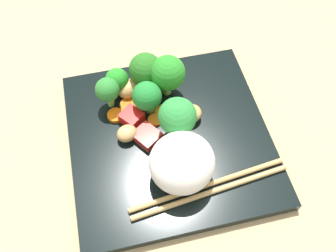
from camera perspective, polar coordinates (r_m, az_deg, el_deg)
The scene contains 20 objects.
ground_plane at distance 55.05cm, azimuth 0.19°, elevation -2.83°, with size 110.00×110.00×2.00cm, color tan.
square_plate at distance 53.50cm, azimuth 0.20°, elevation -1.88°, with size 28.20×28.20×1.59cm, color black.
rice_mound at distance 46.95cm, azimuth 2.16°, elevation -5.66°, with size 8.39×8.61×6.76cm, color white.
broccoli_floret_0 at distance 56.08cm, azimuth -7.88°, elevation 7.07°, with size 3.54×3.54×4.32cm.
broccoli_floret_1 at distance 55.21cm, azimuth -3.49°, elevation 8.63°, with size 4.94×4.94×6.50cm.
broccoli_floret_2 at distance 52.67cm, azimuth -3.25°, elevation 4.53°, with size 4.28×4.28×5.65cm.
broccoli_floret_3 at distance 53.69cm, azimuth -9.31°, elevation 5.47°, with size 3.54×3.54×5.44cm.
broccoli_floret_4 at distance 49.33cm, azimuth 1.44°, elevation 1.53°, with size 5.24×5.24×7.25cm.
broccoli_floret_5 at distance 53.85cm, azimuth -0.05°, elevation 8.12°, with size 5.20×5.20×7.14cm.
carrot_slice_0 at distance 55.60cm, azimuth -5.78°, elevation 3.17°, with size 3.16×3.16×0.62cm, color orange.
carrot_slice_1 at distance 54.01cm, azimuth -2.02°, elevation 0.94°, with size 2.14×2.14×0.41cm, color orange.
carrot_slice_2 at distance 54.84cm, azimuth -8.08°, elevation 1.63°, with size 2.43×2.43×0.62cm, color orange.
carrot_slice_3 at distance 54.68cm, azimuth -0.03°, elevation 2.06°, with size 3.02×3.02×0.42cm, color orange.
carrot_slice_4 at distance 56.55cm, azimuth -3.55°, elevation 4.81°, with size 3.01×3.01×0.71cm, color orange.
pepper_chunk_0 at distance 52.23cm, azimuth -3.32°, elevation -1.29°, with size 3.14×3.42×1.29cm, color red.
pepper_chunk_1 at distance 53.76cm, azimuth -5.63°, elevation 1.36°, with size 2.78×2.87×1.64cm, color red.
chicken_piece_0 at distance 53.54cm, azimuth 3.47°, elevation 1.89°, with size 3.39×3.03×2.30cm, color tan.
chicken_piece_1 at distance 52.06cm, azimuth -6.35°, elevation -1.14°, with size 2.95×2.57×2.12cm, color tan.
chicken_piece_2 at distance 56.33cm, azimuth -5.95°, elevation 5.79°, with size 3.85×2.99×2.57cm, color tan.
chopstick_pair at distance 49.04cm, azimuth 6.40°, elevation -9.55°, with size 21.64×5.38×0.69cm.
Camera 1 is at (-4.75, -26.82, 46.84)cm, focal length 39.51 mm.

